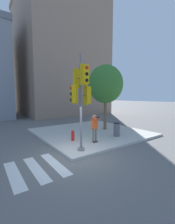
% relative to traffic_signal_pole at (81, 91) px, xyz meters
% --- Properties ---
extents(ground_plane, '(160.00, 160.00, 0.00)m').
position_rel_traffic_signal_pole_xyz_m(ground_plane, '(-0.48, -0.25, -3.28)').
color(ground_plane, slate).
extents(sidewalk_corner, '(8.00, 8.00, 0.15)m').
position_rel_traffic_signal_pole_xyz_m(sidewalk_corner, '(3.02, 3.25, -3.20)').
color(sidewalk_corner, '#BCB7AD').
rests_on(sidewalk_corner, ground_plane).
extents(traffic_signal_pole, '(1.12, 1.11, 5.03)m').
position_rel_traffic_signal_pole_xyz_m(traffic_signal_pole, '(0.00, 0.00, 0.00)').
color(traffic_signal_pole, slate).
rests_on(traffic_signal_pole, sidewalk_corner).
extents(person_photographer, '(0.58, 0.54, 1.74)m').
position_rel_traffic_signal_pole_xyz_m(person_photographer, '(1.49, 0.70, -2.08)').
color(person_photographer, black).
rests_on(person_photographer, sidewalk_corner).
extents(street_tree, '(2.95, 2.95, 5.53)m').
position_rel_traffic_signal_pole_xyz_m(street_tree, '(4.52, 3.08, 0.77)').
color(street_tree, brown).
rests_on(street_tree, sidewalk_corner).
extents(fire_hydrant, '(0.21, 0.27, 0.70)m').
position_rel_traffic_signal_pole_xyz_m(fire_hydrant, '(0.51, 1.75, -2.78)').
color(fire_hydrant, red).
rests_on(fire_hydrant, sidewalk_corner).
extents(trash_bin, '(0.47, 0.47, 0.98)m').
position_rel_traffic_signal_pole_xyz_m(trash_bin, '(3.64, 0.87, -2.63)').
color(trash_bin, '#5B5B60').
rests_on(trash_bin, sidewalk_corner).
extents(building_right, '(13.43, 13.94, 19.93)m').
position_rel_traffic_signal_pole_xyz_m(building_right, '(7.85, 19.26, 6.70)').
color(building_right, gray).
rests_on(building_right, ground_plane).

